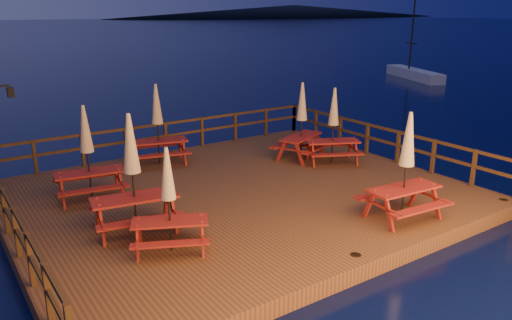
% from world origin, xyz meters
% --- Properties ---
extents(ground, '(500.00, 500.00, 0.00)m').
position_xyz_m(ground, '(0.00, 0.00, 0.00)').
color(ground, '#050F33').
rests_on(ground, ground).
extents(deck, '(12.00, 10.00, 0.40)m').
position_xyz_m(deck, '(0.00, 0.00, 0.20)').
color(deck, '#4F2A19').
rests_on(deck, ground).
extents(deck_piles, '(11.44, 9.44, 1.40)m').
position_xyz_m(deck_piles, '(0.00, 0.00, -0.30)').
color(deck_piles, '#392512').
rests_on(deck_piles, ground).
extents(railing, '(11.80, 9.75, 1.10)m').
position_xyz_m(railing, '(0.00, 1.78, 1.16)').
color(railing, '#392512').
rests_on(railing, deck).
extents(headland_right, '(230.40, 86.40, 7.00)m').
position_xyz_m(headland_right, '(185.00, 230.00, 3.50)').
color(headland_right, black).
rests_on(headland_right, ground).
extents(sailboat, '(4.08, 7.20, 10.87)m').
position_xyz_m(sailboat, '(25.66, 14.54, 0.36)').
color(sailboat, silver).
rests_on(sailboat, ground).
extents(picnic_table_0, '(2.21, 2.07, 2.51)m').
position_xyz_m(picnic_table_0, '(4.08, 0.58, 1.70)').
color(picnic_table_0, maroon).
rests_on(picnic_table_0, deck).
extents(picnic_table_1, '(2.17, 1.94, 2.65)m').
position_xyz_m(picnic_table_1, '(-0.76, 3.72, 1.78)').
color(picnic_table_1, maroon).
rests_on(picnic_table_1, deck).
extents(picnic_table_2, '(2.27, 2.10, 2.61)m').
position_xyz_m(picnic_table_2, '(3.55, 1.57, 1.75)').
color(picnic_table_2, maroon).
rests_on(picnic_table_2, deck).
extents(picnic_table_3, '(1.98, 1.68, 2.66)m').
position_xyz_m(picnic_table_3, '(2.34, -3.85, 1.78)').
color(picnic_table_3, maroon).
rests_on(picnic_table_3, deck).
extents(picnic_table_4, '(2.01, 1.88, 2.29)m').
position_xyz_m(picnic_table_4, '(-3.11, -2.21, 1.59)').
color(picnic_table_4, maroon).
rests_on(picnic_table_4, deck).
extents(picnic_table_5, '(2.18, 1.90, 2.78)m').
position_xyz_m(picnic_table_5, '(-3.35, -0.84, 1.84)').
color(picnic_table_5, maroon).
rests_on(picnic_table_5, deck).
extents(picnic_table_6, '(1.99, 1.72, 2.57)m').
position_xyz_m(picnic_table_6, '(-3.60, 1.79, 1.74)').
color(picnic_table_6, maroon).
rests_on(picnic_table_6, deck).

